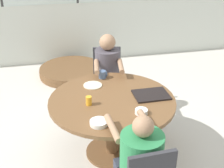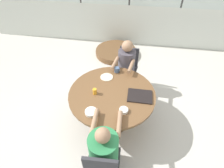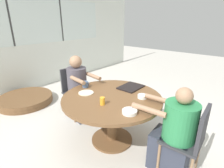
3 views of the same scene
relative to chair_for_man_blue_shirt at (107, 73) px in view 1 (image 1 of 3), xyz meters
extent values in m
plane|color=beige|center=(-0.16, -1.03, -0.53)|extent=(16.00, 16.00, 0.00)
cylinder|color=brown|center=(-0.16, -1.03, 0.16)|extent=(1.35, 1.35, 0.04)
cylinder|color=brown|center=(-0.16, -1.03, -0.19)|extent=(0.14, 0.14, 0.67)
cylinder|color=brown|center=(-0.16, -1.03, -0.51)|extent=(0.60, 0.60, 0.03)
cube|color=#333338|center=(-0.01, -0.09, -0.08)|extent=(0.46, 0.46, 0.03)
cube|color=#333338|center=(0.01, 0.09, 0.14)|extent=(0.38, 0.09, 0.42)
cylinder|color=#8C6B4C|center=(0.13, -0.28, -0.31)|extent=(0.03, 0.03, 0.44)
cylinder|color=#8C6B4C|center=(-0.21, -0.23, -0.31)|extent=(0.03, 0.03, 0.44)
cylinder|color=#8C6B4C|center=(0.18, 0.05, -0.31)|extent=(0.03, 0.03, 0.44)
cylinder|color=#8C6B4C|center=(-0.16, 0.10, -0.31)|extent=(0.03, 0.03, 0.44)
cylinder|color=#2D844C|center=(-0.12, -1.95, 0.14)|extent=(0.36, 0.36, 0.42)
sphere|color=#A37A5B|center=(-0.12, -1.95, 0.44)|extent=(0.17, 0.17, 0.17)
cylinder|color=#A37A5B|center=(-0.29, -1.65, 0.25)|extent=(0.08, 0.39, 0.06)
cylinder|color=#A37A5B|center=(0.03, -1.64, 0.25)|extent=(0.08, 0.39, 0.06)
cube|color=#333847|center=(-0.03, -0.20, -0.30)|extent=(0.35, 0.44, 0.46)
cylinder|color=#4C4751|center=(-0.02, -0.13, 0.16)|extent=(0.33, 0.33, 0.46)
sphere|color=#A37A5B|center=(-0.02, -0.13, 0.50)|extent=(0.21, 0.21, 0.21)
cylinder|color=#A37A5B|center=(0.08, -0.43, 0.29)|extent=(0.12, 0.37, 0.06)
cylinder|color=#A37A5B|center=(-0.21, -0.38, 0.29)|extent=(0.12, 0.37, 0.06)
cube|color=black|center=(0.27, -1.05, 0.19)|extent=(0.37, 0.28, 0.02)
cylinder|color=slate|center=(-0.16, -0.50, 0.23)|extent=(0.09, 0.09, 0.09)
torus|color=slate|center=(-0.11, -0.50, 0.23)|extent=(0.01, 0.06, 0.06)
cylinder|color=gold|center=(-0.42, -1.10, 0.23)|extent=(0.06, 0.06, 0.10)
cylinder|color=white|center=(-0.38, -1.47, 0.20)|extent=(0.17, 0.17, 0.04)
cylinder|color=white|center=(0.06, -1.38, 0.21)|extent=(0.12, 0.12, 0.05)
cylinder|color=beige|center=(-0.31, -0.68, 0.19)|extent=(0.21, 0.21, 0.01)
cylinder|color=brown|center=(-0.40, 1.19, -0.51)|extent=(1.10, 1.10, 0.03)
cylinder|color=brown|center=(-0.40, 1.19, -0.48)|extent=(1.11, 1.11, 0.03)
cylinder|color=brown|center=(-0.40, 1.19, -0.45)|extent=(1.10, 1.10, 0.03)
cylinder|color=brown|center=(-0.40, 1.19, -0.42)|extent=(1.11, 1.11, 0.03)
cylinder|color=brown|center=(-0.40, 1.19, -0.39)|extent=(1.10, 1.10, 0.03)
camera|label=1|loc=(-0.78, -3.85, 1.82)|focal=50.00mm
camera|label=2|loc=(0.14, -2.94, 2.09)|focal=28.00mm
camera|label=3|loc=(-1.82, -2.41, 1.17)|focal=28.00mm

